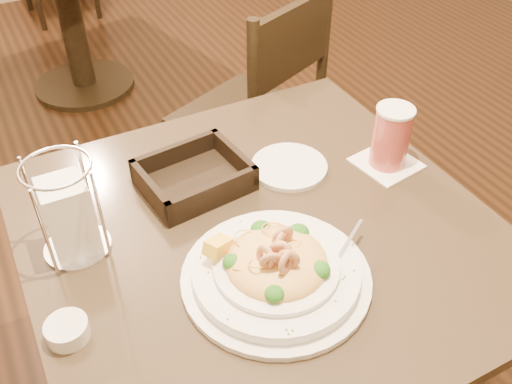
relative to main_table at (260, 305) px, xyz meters
name	(u,v)px	position (x,y,z in m)	size (l,w,h in m)	color
main_table	(260,305)	(0.00, 0.00, 0.00)	(0.90, 0.90, 0.77)	black
dining_chair_near	(258,113)	(0.39, 0.75, -0.03)	(0.55, 0.55, 0.93)	black
pasta_bowl	(276,268)	(-0.04, -0.13, 0.28)	(0.37, 0.34, 0.11)	white
drink_glass	(391,137)	(0.35, 0.06, 0.32)	(0.15, 0.15, 0.15)	white
bread_basket	(194,178)	(-0.06, 0.18, 0.26)	(0.24, 0.20, 0.06)	black
napkin_caddy	(69,215)	(-0.34, 0.11, 0.33)	(0.13, 0.13, 0.20)	silver
side_plate	(289,167)	(0.15, 0.14, 0.25)	(0.17, 0.17, 0.01)	white
butter_ramekin	(67,330)	(-0.40, -0.08, 0.26)	(0.07, 0.07, 0.03)	white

